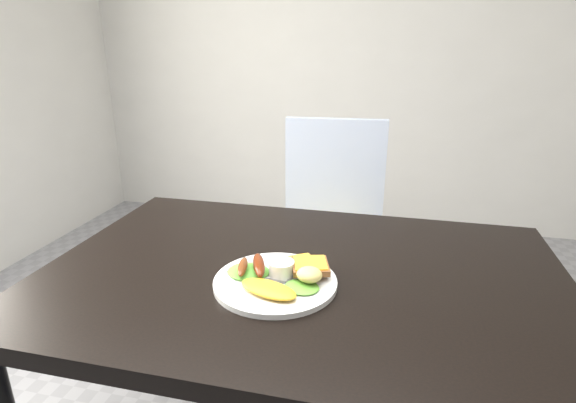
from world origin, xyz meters
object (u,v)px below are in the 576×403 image
plate (275,282)px  dining_table (302,277)px  person (413,185)px  dining_chair (326,249)px

plate → dining_table: bearing=61.9°
dining_table → person: bearing=69.6°
dining_table → plate: bearing=-118.1°
dining_table → plate: (-0.04, -0.08, 0.03)m
dining_chair → person: 0.44m
dining_table → person: 0.77m
dining_table → plate: 0.10m
dining_chair → person: bearing=-9.6°
dining_chair → plate: bearing=-93.0°
person → plate: 0.86m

